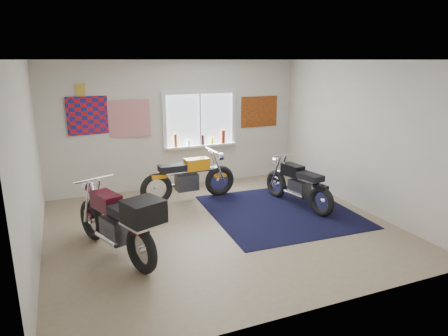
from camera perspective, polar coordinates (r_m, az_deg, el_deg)
name	(u,v)px	position (r m, az deg, el deg)	size (l,w,h in m)	color
ground	(221,227)	(6.73, -0.42, -8.47)	(5.50, 5.50, 0.00)	#9E896B
room_shell	(221,130)	(6.25, -0.45, 5.44)	(5.50, 5.50, 5.50)	white
navy_rug	(280,211)	(7.47, 8.00, -6.11)	(2.50, 2.60, 0.01)	black
window_assembly	(200,123)	(8.75, -3.45, 6.42)	(1.66, 0.17, 1.26)	white
oil_bottles	(205,139)	(8.77, -2.75, 4.19)	(1.18, 0.09, 0.30)	#904915
flag_display	(80,90)	(8.23, -19.86, 10.48)	(1.60, 0.10, 1.17)	red
triumph_poster	(259,112)	(9.30, 5.06, 8.03)	(0.90, 0.03, 0.70)	#A54C14
yellow_triumph	(189,179)	(7.88, -5.09, -1.58)	(1.96, 0.59, 0.99)	black
black_chrome_bike	(298,186)	(7.67, 10.52, -2.48)	(0.58, 1.79, 0.92)	black
maroon_tourer	(119,222)	(5.72, -14.70, -7.53)	(1.06, 1.99, 1.04)	black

